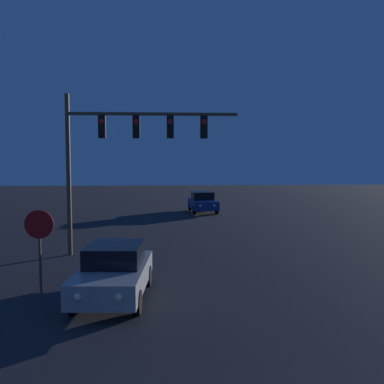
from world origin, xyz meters
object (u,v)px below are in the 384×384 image
Objects in this scene: car_near at (114,272)px; stop_sign at (39,237)px; car_far at (203,202)px; traffic_signal_mast at (124,142)px.

stop_sign is (-2.00, -0.01, 1.00)m from car_near.
stop_sign is (-6.00, -19.10, 1.00)m from car_far.
car_far is at bearing 72.45° from traffic_signal_mast.
stop_sign is (-1.73, -5.57, -2.79)m from traffic_signal_mast.
car_near is 0.59× the size of traffic_signal_mast.
car_near is 2.23m from stop_sign.
traffic_signal_mast is at bearing 68.30° from car_far.
car_far is 20.05m from stop_sign.
traffic_signal_mast is at bearing 72.79° from stop_sign.
traffic_signal_mast reaches higher than car_far.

